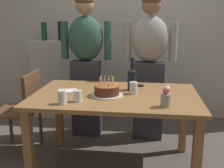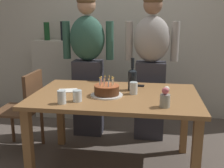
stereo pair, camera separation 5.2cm
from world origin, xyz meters
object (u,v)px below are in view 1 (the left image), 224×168
at_px(wine_bottle, 132,78).
at_px(dining_chair, 24,106).
at_px(birthday_cake, 107,91).
at_px(person_woman_cardigan, 149,66).
at_px(water_glass_far, 133,88).
at_px(person_man_bearded, 86,64).
at_px(water_glass_side, 78,96).
at_px(napkin_stack, 68,91).
at_px(cell_phone, 136,85).
at_px(water_glass_near, 62,97).
at_px(flower_vase, 166,97).

distance_m(wine_bottle, dining_chair, 1.17).
relative_size(birthday_cake, person_woman_cardigan, 0.17).
bearing_deg(water_glass_far, person_man_bearded, 129.50).
bearing_deg(dining_chair, wine_bottle, 88.30).
height_order(water_glass_side, napkin_stack, water_glass_side).
height_order(wine_bottle, person_man_bearded, person_man_bearded).
distance_m(cell_phone, person_man_bearded, 0.76).
bearing_deg(water_glass_side, person_man_bearded, 98.50).
xyz_separation_m(napkin_stack, person_man_bearded, (0.02, 0.72, 0.13)).
relative_size(water_glass_near, dining_chair, 0.13).
relative_size(birthday_cake, wine_bottle, 0.93).
bearing_deg(person_man_bearded, water_glass_far, 129.50).
relative_size(birthday_cake, flower_vase, 1.75).
xyz_separation_m(water_glass_side, dining_chair, (-0.70, 0.46, -0.27)).
bearing_deg(napkin_stack, person_woman_cardigan, 43.15).
distance_m(birthday_cake, dining_chair, 0.98).
bearing_deg(napkin_stack, birthday_cake, -14.34).
bearing_deg(cell_phone, dining_chair, -170.75).
xyz_separation_m(wine_bottle, dining_chair, (-1.12, 0.03, -0.34)).
relative_size(birthday_cake, napkin_stack, 1.64).
bearing_deg(person_woman_cardigan, water_glass_side, 59.86).
relative_size(flower_vase, person_woman_cardigan, 0.10).
relative_size(birthday_cake, dining_chair, 0.33).
bearing_deg(cell_phone, person_woman_cardigan, 75.92).
xyz_separation_m(cell_phone, flower_vase, (0.25, -0.63, 0.07)).
bearing_deg(birthday_cake, napkin_stack, 165.66).
height_order(birthday_cake, water_glass_side, birthday_cake).
relative_size(birthday_cake, water_glass_side, 3.02).
height_order(birthday_cake, cell_phone, birthday_cake).
distance_m(water_glass_near, water_glass_far, 0.67).
bearing_deg(dining_chair, birthday_cake, 74.19).
relative_size(birthday_cake, person_man_bearded, 0.17).
xyz_separation_m(cell_phone, person_woman_cardigan, (0.13, 0.43, 0.13)).
bearing_deg(cell_phone, person_man_bearded, 147.85).
height_order(wine_bottle, cell_phone, wine_bottle).
distance_m(flower_vase, person_man_bearded, 1.37).
bearing_deg(water_glass_far, person_woman_cardigan, 78.78).
xyz_separation_m(water_glass_far, napkin_stack, (-0.62, 0.01, -0.05)).
bearing_deg(person_man_bearded, birthday_cake, 114.11).
xyz_separation_m(person_woman_cardigan, dining_chair, (-1.29, -0.56, -0.36)).
bearing_deg(napkin_stack, dining_chair, 163.11).
bearing_deg(person_woman_cardigan, wine_bottle, 74.33).
bearing_deg(water_glass_side, person_woman_cardigan, 59.86).
distance_m(wine_bottle, flower_vase, 0.55).
height_order(water_glass_side, dining_chair, dining_chair).
height_order(birthday_cake, person_man_bearded, person_man_bearded).
distance_m(birthday_cake, flower_vase, 0.56).
height_order(flower_vase, person_man_bearded, person_man_bearded).
height_order(water_glass_far, water_glass_side, water_glass_far).
relative_size(person_woman_cardigan, dining_chair, 1.90).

